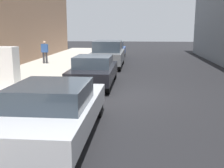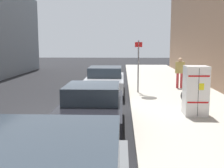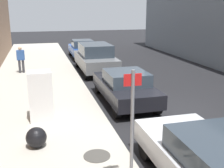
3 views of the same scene
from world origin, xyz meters
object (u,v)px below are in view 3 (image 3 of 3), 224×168
street_sign_post (132,125)px  parked_suv_gray (95,58)px  parked_sedan_dark (125,86)px  trash_bag (36,137)px  pedestrian_walking_far (21,58)px  discarded_refrigerator (41,96)px  parked_hatchback_blue (82,49)px  parked_sedan_silver (214,164)px

street_sign_post → parked_suv_gray: street_sign_post is taller
parked_sedan_dark → trash_bag: bearing=-136.8°
street_sign_post → parked_sedan_dark: (1.68, 5.79, -0.89)m
pedestrian_walking_far → parked_suv_gray: size_ratio=0.33×
parked_sedan_dark → street_sign_post: bearing=-106.2°
trash_bag → parked_sedan_dark: size_ratio=0.13×
pedestrian_walking_far → street_sign_post: bearing=11.9°
discarded_refrigerator → trash_bag: size_ratio=2.98×
parked_hatchback_blue → trash_bag: bearing=-103.8°
street_sign_post → parked_hatchback_blue: (1.68, 17.06, -0.87)m
discarded_refrigerator → parked_hatchback_blue: (3.41, 12.68, -0.28)m
discarded_refrigerator → parked_suv_gray: (3.41, 7.46, -0.11)m
trash_bag → parked_hatchback_blue: 15.10m
parked_sedan_dark → parked_suv_gray: bearing=90.0°
discarded_refrigerator → parked_sedan_silver: bearing=-54.7°
parked_sedan_dark → parked_suv_gray: parked_suv_gray is taller
parked_sedan_silver → parked_hatchback_blue: parked_hatchback_blue is taller
discarded_refrigerator → parked_sedan_silver: size_ratio=0.37×
discarded_refrigerator → street_sign_post: (1.73, -4.39, 0.60)m
parked_suv_gray → parked_hatchback_blue: 5.21m
street_sign_post → parked_hatchback_blue: bearing=84.4°
parked_hatchback_blue → pedestrian_walking_far: bearing=-131.3°
parked_sedan_silver → parked_hatchback_blue: size_ratio=1.09×
parked_suv_gray → trash_bag: bearing=-110.9°
parked_hatchback_blue → discarded_refrigerator: bearing=-105.1°
trash_bag → parked_hatchback_blue: bearing=76.2°
discarded_refrigerator → parked_suv_gray: size_ratio=0.36×
discarded_refrigerator → parked_hatchback_blue: discarded_refrigerator is taller
parked_sedan_silver → parked_sedan_dark: 6.21m
trash_bag → parked_sedan_silver: (3.61, -2.82, 0.27)m
discarded_refrigerator → street_sign_post: street_sign_post is taller
pedestrian_walking_far → parked_hatchback_blue: 6.66m
discarded_refrigerator → parked_suv_gray: 8.21m
parked_sedan_dark → parked_hatchback_blue: 11.27m
street_sign_post → pedestrian_walking_far: street_sign_post is taller
pedestrian_walking_far → parked_hatchback_blue: size_ratio=0.37×
trash_bag → parked_sedan_dark: bearing=43.2°
parked_sedan_silver → parked_hatchback_blue: bearing=90.0°
pedestrian_walking_far → parked_hatchback_blue: (4.39, 5.00, -0.30)m
street_sign_post → trash_bag: (-1.92, 2.40, -1.16)m
street_sign_post → parked_suv_gray: size_ratio=0.55×
discarded_refrigerator → parked_sedan_dark: (3.41, 1.40, -0.29)m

